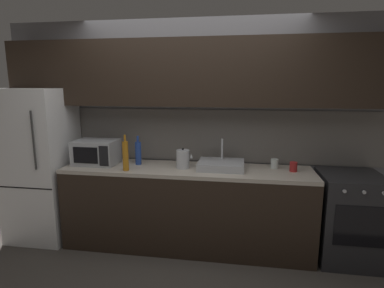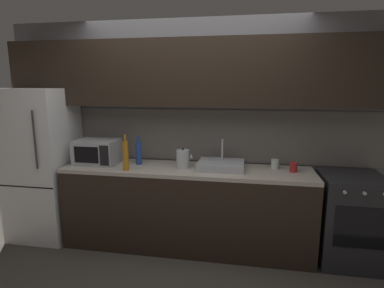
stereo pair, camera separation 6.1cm
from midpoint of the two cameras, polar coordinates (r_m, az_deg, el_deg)
name	(u,v)px [view 2 (the right image)]	position (r m, az deg, el deg)	size (l,w,h in m)	color
back_wall	(191,105)	(3.51, 0.41, 7.13)	(4.40, 0.44, 2.50)	slate
counter_run	(187,207)	(3.47, -0.46, -11.61)	(2.66, 0.60, 0.90)	black
refrigerator	(43,164)	(4.01, -25.33, -3.28)	(0.68, 0.69, 1.74)	white
oven_range	(349,219)	(3.59, 27.46, -12.13)	(0.60, 0.62, 0.90)	#232326
microwave	(97,152)	(3.64, -16.60, -1.37)	(0.46, 0.35, 0.27)	#A8AAAF
sink_basin	(221,165)	(3.30, 5.91, -3.87)	(0.48, 0.38, 0.30)	#ADAFB5
kettle	(183,159)	(3.30, -1.15, -2.78)	(0.18, 0.14, 0.22)	#B7BABF
wine_bottle_blue	(139,153)	(3.50, -9.31, -1.56)	(0.07, 0.07, 0.32)	#234299
wine_bottle_amber	(126,155)	(3.27, -11.60, -2.05)	(0.06, 0.06, 0.38)	#B27019
mug_red	(294,167)	(3.34, 18.73, -4.08)	(0.08, 0.08, 0.10)	#A82323
mug_clear	(275,164)	(3.41, 15.52, -3.58)	(0.08, 0.08, 0.10)	silver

